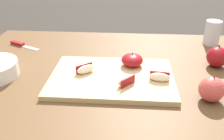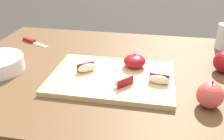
% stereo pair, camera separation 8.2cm
% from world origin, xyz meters
% --- Properties ---
extents(dining_table, '(1.17, 0.79, 0.76)m').
position_xyz_m(dining_table, '(0.00, 0.00, 0.64)').
color(dining_table, brown).
rests_on(dining_table, ground_plane).
extents(cutting_board, '(0.40, 0.28, 0.02)m').
position_xyz_m(cutting_board, '(-0.01, -0.08, 0.77)').
color(cutting_board, tan).
rests_on(cutting_board, dining_table).
extents(apple_half_skin_up, '(0.08, 0.08, 0.05)m').
position_xyz_m(apple_half_skin_up, '(0.06, -0.00, 0.80)').
color(apple_half_skin_up, maroon).
rests_on(apple_half_skin_up, cutting_board).
extents(apple_wedge_back, '(0.06, 0.06, 0.03)m').
position_xyz_m(apple_wedge_back, '(-0.10, -0.07, 0.79)').
color(apple_wedge_back, '#F4EACC').
rests_on(apple_wedge_back, cutting_board).
extents(apple_wedge_middle, '(0.06, 0.06, 0.03)m').
position_xyz_m(apple_wedge_middle, '(0.04, -0.13, 0.79)').
color(apple_wedge_middle, '#F4EACC').
rests_on(apple_wedge_middle, cutting_board).
extents(apple_wedge_front, '(0.07, 0.03, 0.03)m').
position_xyz_m(apple_wedge_front, '(0.14, -0.10, 0.79)').
color(apple_wedge_front, '#F4EACC').
rests_on(apple_wedge_front, cutting_board).
extents(paring_knife, '(0.15, 0.09, 0.01)m').
position_xyz_m(paring_knife, '(-0.44, 0.20, 0.77)').
color(paring_knife, silver).
rests_on(paring_knife, dining_table).
extents(whole_apple_red_delicious, '(0.07, 0.07, 0.08)m').
position_xyz_m(whole_apple_red_delicious, '(0.36, 0.05, 0.80)').
color(whole_apple_red_delicious, maroon).
rests_on(whole_apple_red_delicious, dining_table).
extents(whole_apple_pink_lady, '(0.07, 0.07, 0.08)m').
position_xyz_m(whole_apple_pink_lady, '(0.28, -0.18, 0.80)').
color(whole_apple_pink_lady, '#D14C47').
rests_on(whole_apple_pink_lady, dining_table).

